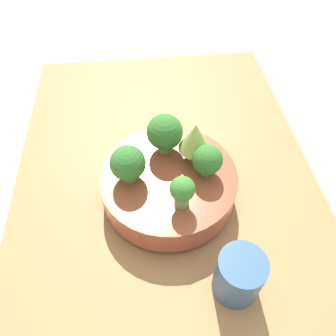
% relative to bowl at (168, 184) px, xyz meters
% --- Properties ---
extents(ground_plane, '(6.00, 6.00, 0.00)m').
position_rel_bowl_xyz_m(ground_plane, '(-0.01, 0.00, -0.09)').
color(ground_plane, beige).
extents(table, '(1.05, 0.66, 0.05)m').
position_rel_bowl_xyz_m(table, '(-0.01, 0.00, -0.07)').
color(table, '#9E7042').
rests_on(table, ground_plane).
extents(bowl, '(0.27, 0.27, 0.07)m').
position_rel_bowl_xyz_m(bowl, '(0.00, 0.00, 0.00)').
color(bowl, brown).
rests_on(bowl, table).
extents(broccoli_floret_left, '(0.07, 0.07, 0.09)m').
position_rel_bowl_xyz_m(broccoli_floret_left, '(-0.07, 0.00, 0.08)').
color(broccoli_floret_left, '#609347').
rests_on(broccoli_floret_left, bowl).
extents(broccoli_floret_right, '(0.04, 0.04, 0.07)m').
position_rel_bowl_xyz_m(broccoli_floret_right, '(0.07, 0.02, 0.07)').
color(broccoli_floret_right, '#609347').
rests_on(broccoli_floret_right, bowl).
extents(broccoli_floret_front, '(0.07, 0.07, 0.08)m').
position_rel_bowl_xyz_m(broccoli_floret_front, '(0.00, -0.07, 0.07)').
color(broccoli_floret_front, '#609347').
rests_on(broccoli_floret_front, bowl).
extents(broccoli_floret_back, '(0.06, 0.06, 0.07)m').
position_rel_bowl_xyz_m(broccoli_floret_back, '(0.00, 0.07, 0.07)').
color(broccoli_floret_back, '#609347').
rests_on(broccoli_floret_back, bowl).
extents(romanesco_piece_far, '(0.06, 0.06, 0.09)m').
position_rel_bowl_xyz_m(romanesco_piece_far, '(-0.04, 0.06, 0.09)').
color(romanesco_piece_far, '#609347').
rests_on(romanesco_piece_far, bowl).
extents(cup, '(0.08, 0.08, 0.10)m').
position_rel_bowl_xyz_m(cup, '(0.20, 0.09, 0.01)').
color(cup, '#33567F').
rests_on(cup, table).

